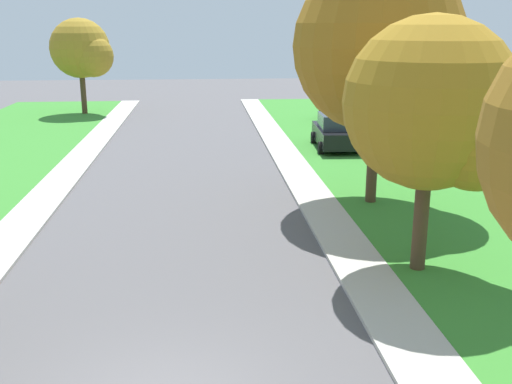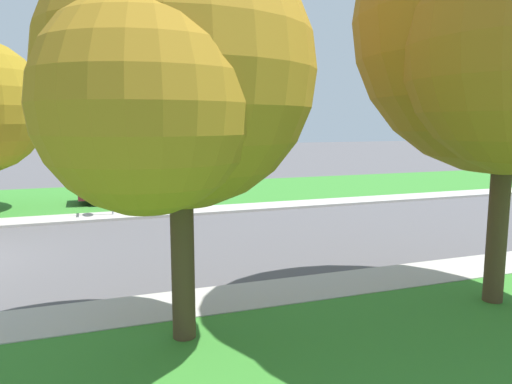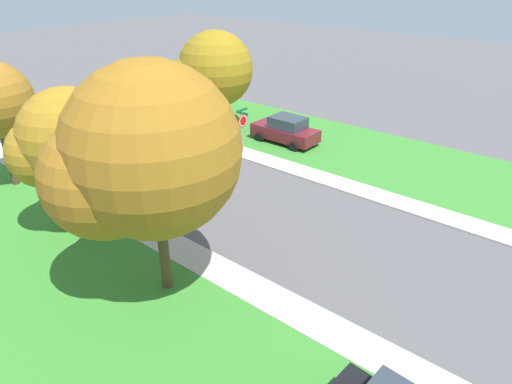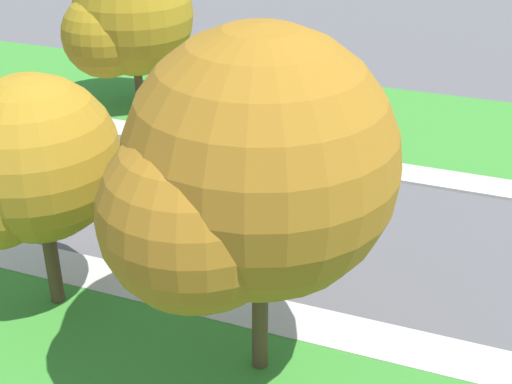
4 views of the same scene
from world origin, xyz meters
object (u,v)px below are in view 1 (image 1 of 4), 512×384
Objects in this scene: tree_sidewalk_mid at (442,110)px; house_right_setback at (499,97)px; car_black_behind_trees at (336,132)px; car_green_near_corner at (341,109)px; tree_across_left at (390,52)px; tree_sidewalk_near at (83,50)px.

house_right_setback is (9.57, 16.07, -1.64)m from tree_sidewalk_mid.
tree_sidewalk_mid is (-1.02, -15.10, 3.15)m from car_black_behind_trees.
tree_sidewalk_mid is at bearing -120.77° from house_right_setback.
tree_across_left reaches higher than car_green_near_corner.
tree_sidewalk_mid is (-0.53, -5.75, -1.03)m from tree_across_left.
tree_sidewalk_near is at bearing 114.99° from tree_sidewalk_mid.
car_black_behind_trees is at bearing 86.95° from tree_across_left.
car_green_near_corner is at bearing 132.06° from house_right_setback.
car_green_near_corner is 0.69× the size of tree_sidewalk_near.
tree_sidewalk_near is 0.68× the size of house_right_setback.
house_right_setback reaches higher than car_green_near_corner.
tree_sidewalk_near reaches higher than car_black_behind_trees.
car_green_near_corner is at bearing -17.01° from tree_sidewalk_near.
house_right_setback is at bearing -28.05° from tree_sidewalk_near.
house_right_setback is (8.55, 0.98, 1.50)m from car_black_behind_trees.
tree_across_left is (-0.50, -9.34, 4.18)m from car_black_behind_trees.
tree_sidewalk_near reaches higher than car_green_near_corner.
car_black_behind_trees is 0.69× the size of tree_sidewalk_near.
tree_across_left is at bearing -58.65° from tree_sidewalk_near.
house_right_setback is (6.42, -7.11, 1.50)m from car_green_near_corner.
tree_sidewalk_near is at bearing 137.27° from car_black_behind_trees.
car_black_behind_trees is 0.47× the size of house_right_setback.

